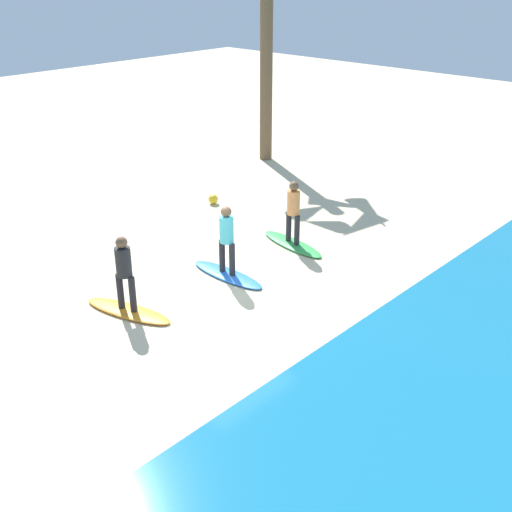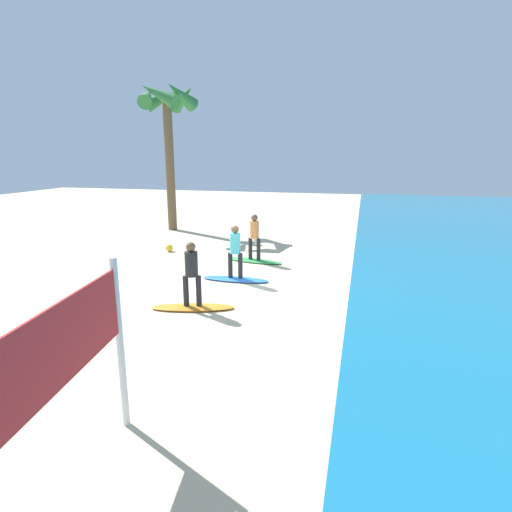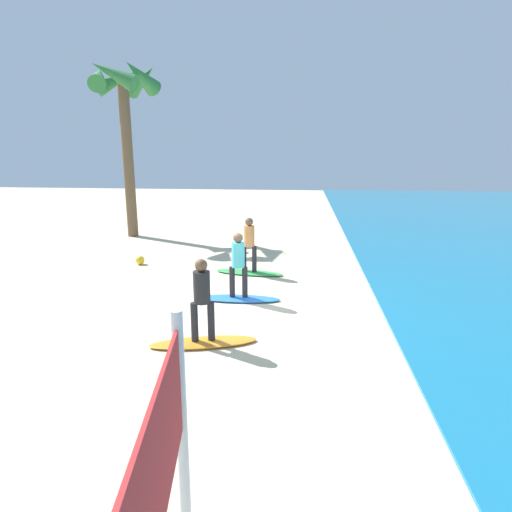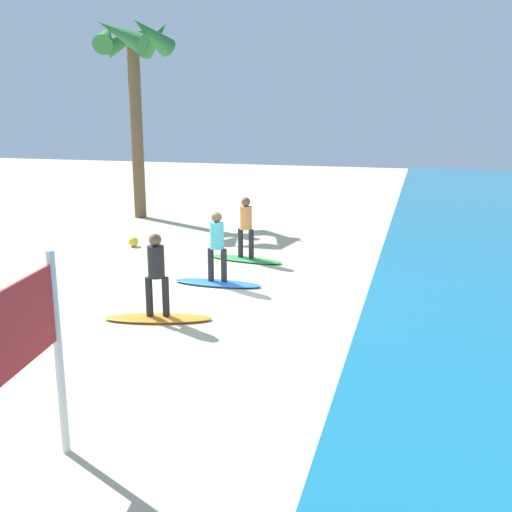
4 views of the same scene
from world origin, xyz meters
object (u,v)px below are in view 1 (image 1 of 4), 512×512
object	(u,v)px
surfer_blue	(227,235)
beach_ball	(213,199)
surfboard_green	(292,244)
surfer_green	(293,208)
surfer_orange	(124,268)
surfboard_orange	(128,311)
surfboard_blue	(227,275)

from	to	relation	value
surfer_blue	beach_ball	xyz separation A→B (m)	(-3.09, -3.72, -0.89)
surfboard_green	surfer_green	distance (m)	0.99
surfer_blue	surfer_orange	xyz separation A→B (m)	(2.59, -0.33, 0.00)
surfer_blue	surfer_orange	bearing A→B (deg)	-7.18
surfboard_green	surfer_orange	bearing A→B (deg)	-84.46
surfer_blue	surfboard_orange	world-z (taller)	surfer_blue
surfer_green	beach_ball	xyz separation A→B (m)	(-0.73, -3.71, -0.89)
surfer_orange	surfer_blue	bearing A→B (deg)	172.82
surfboard_blue	surfer_orange	bearing A→B (deg)	-97.96
surfer_blue	surfboard_orange	bearing A→B (deg)	-7.18
surfer_orange	surfboard_orange	bearing A→B (deg)	0.00
surfboard_orange	surfer_green	bearing A→B (deg)	71.74
surfboard_green	surfer_blue	xyz separation A→B (m)	(2.36, 0.01, 0.99)
surfboard_green	surfboard_orange	size ratio (longest dim) A/B	1.00
surfboard_blue	surfer_orange	distance (m)	2.79
surfer_green	surfboard_blue	distance (m)	2.56
surfer_blue	surfboard_orange	distance (m)	2.79
surfboard_green	surfer_green	bearing A→B (deg)	9.23
surfer_green	surfer_blue	distance (m)	2.36
surfer_orange	surfboard_blue	bearing A→B (deg)	172.82
surfboard_orange	beach_ball	size ratio (longest dim) A/B	7.17
surfboard_green	beach_ball	world-z (taller)	beach_ball
surfboard_blue	surfboard_green	bearing A→B (deg)	89.40
surfer_blue	beach_ball	world-z (taller)	surfer_blue
surfer_orange	beach_ball	distance (m)	6.68
surfer_green	beach_ball	bearing A→B (deg)	-101.14
surfer_orange	beach_ball	world-z (taller)	surfer_orange
beach_ball	surfer_blue	bearing A→B (deg)	50.24
surfer_blue	surfboard_orange	size ratio (longest dim) A/B	0.78
surfboard_green	beach_ball	distance (m)	3.78
beach_ball	surfer_orange	bearing A→B (deg)	30.81
surfboard_green	surfboard_blue	size ratio (longest dim) A/B	1.00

